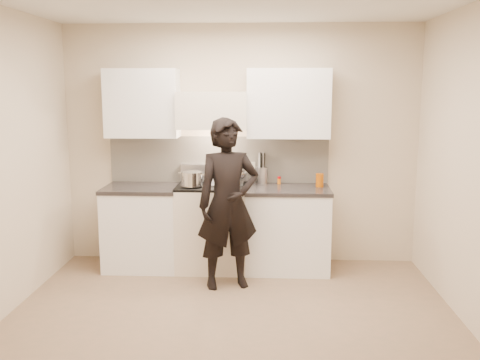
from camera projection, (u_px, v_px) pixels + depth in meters
name	position (u px, v px, depth m)	size (l,w,h in m)	color
ground_plane	(231.00, 322.00, 4.60)	(4.00, 4.00, 0.00)	#8B6B51
room_shell	(227.00, 134.00, 4.70)	(4.04, 3.54, 2.70)	beige
stove	(212.00, 226.00, 5.94)	(0.76, 0.65, 0.96)	white
counter_right	(287.00, 228.00, 5.90)	(0.92, 0.67, 0.92)	white
counter_left	(143.00, 227.00, 5.98)	(0.82, 0.67, 0.92)	white
wok	(231.00, 173.00, 5.97)	(0.37, 0.46, 0.30)	silver
stock_pot	(192.00, 179.00, 5.71)	(0.30, 0.30, 0.15)	silver
utensil_crock	(262.00, 174.00, 6.06)	(0.13, 0.13, 0.35)	#B7B6BE
spice_jar	(279.00, 180.00, 6.04)	(0.04, 0.04, 0.08)	orange
oil_glass	(320.00, 180.00, 5.86)	(0.08, 0.08, 0.15)	#B04E04
person	(228.00, 204.00, 5.31)	(0.62, 0.41, 1.71)	black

